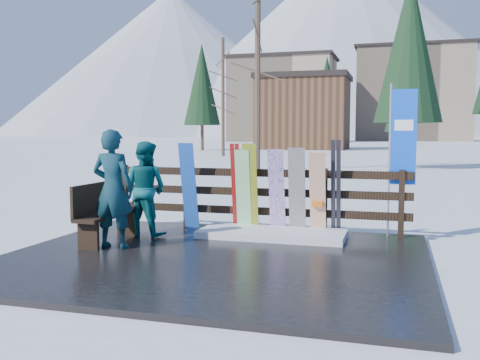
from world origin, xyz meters
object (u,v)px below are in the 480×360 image
(snowboard_2, at_px, (250,188))
(person_back, at_px, (145,189))
(snowboard_3, at_px, (277,191))
(person_front, at_px, (113,189))
(snowboard_0, at_px, (189,186))
(snowboard_5, at_px, (318,194))
(rental_flag, at_px, (400,143))
(snowboard_1, at_px, (243,191))
(bench, at_px, (104,211))
(snowboard_4, at_px, (297,191))

(snowboard_2, bearing_deg, person_back, -153.35)
(snowboard_3, xyz_separation_m, person_front, (-2.16, -1.87, 0.17))
(snowboard_3, bearing_deg, person_back, -158.77)
(snowboard_0, bearing_deg, snowboard_5, 0.00)
(snowboard_0, relative_size, rental_flag, 0.62)
(person_back, bearing_deg, person_front, 98.08)
(snowboard_0, relative_size, snowboard_1, 1.09)
(snowboard_1, bearing_deg, bench, -141.40)
(snowboard_1, bearing_deg, snowboard_4, 0.00)
(snowboard_3, height_order, person_front, person_front)
(snowboard_2, bearing_deg, rental_flag, 6.06)
(snowboard_1, height_order, person_front, person_front)
(snowboard_1, relative_size, person_back, 0.91)
(person_back, bearing_deg, snowboard_3, -149.33)
(bench, height_order, snowboard_5, snowboard_5)
(snowboard_4, relative_size, person_back, 0.94)
(snowboard_1, height_order, snowboard_5, snowboard_1)
(bench, relative_size, snowboard_2, 0.94)
(snowboard_5, bearing_deg, snowboard_2, 180.00)
(snowboard_1, distance_m, rental_flag, 2.83)
(snowboard_4, bearing_deg, snowboard_1, 180.00)
(rental_flag, xyz_separation_m, person_front, (-4.22, -2.14, -0.69))
(snowboard_0, bearing_deg, snowboard_4, 0.00)
(snowboard_0, bearing_deg, snowboard_2, 0.00)
(snowboard_3, height_order, snowboard_4, snowboard_4)
(snowboard_1, bearing_deg, person_back, -151.39)
(bench, relative_size, rental_flag, 0.58)
(bench, bearing_deg, snowboard_3, 31.13)
(snowboard_0, relative_size, snowboard_4, 1.06)
(snowboard_4, bearing_deg, bench, -152.15)
(snowboard_3, relative_size, person_front, 0.83)
(snowboard_2, xyz_separation_m, person_front, (-1.68, -1.87, 0.12))
(snowboard_0, distance_m, rental_flag, 3.82)
(snowboard_2, xyz_separation_m, snowboard_5, (1.20, -0.00, -0.07))
(snowboard_1, distance_m, snowboard_3, 0.61)
(bench, height_order, snowboard_3, snowboard_3)
(snowboard_1, bearing_deg, rental_flag, 5.76)
(snowboard_3, xyz_separation_m, rental_flag, (2.06, 0.27, 0.86))
(snowboard_2, relative_size, snowboard_5, 1.08)
(rental_flag, distance_m, person_front, 4.78)
(bench, height_order, snowboard_4, snowboard_4)
(bench, height_order, rental_flag, rental_flag)
(snowboard_0, relative_size, snowboard_5, 1.10)
(bench, distance_m, snowboard_4, 3.27)
(snowboard_2, height_order, snowboard_3, snowboard_2)
(snowboard_0, relative_size, snowboard_3, 1.06)
(snowboard_5, xyz_separation_m, person_front, (-2.88, -1.87, 0.19))
(bench, height_order, snowboard_2, snowboard_2)
(person_front, bearing_deg, snowboard_0, -104.87)
(bench, distance_m, snowboard_1, 2.45)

